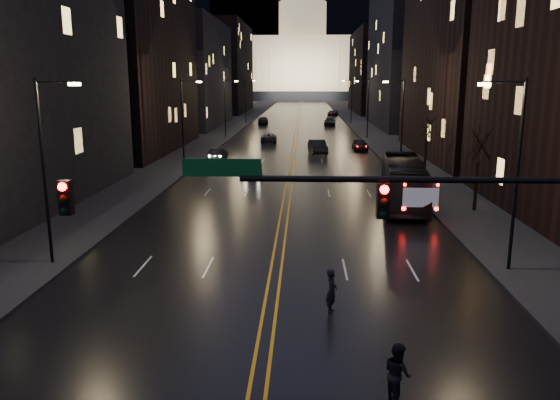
# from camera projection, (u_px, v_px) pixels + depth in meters

# --- Properties ---
(ground) EXTENTS (900.00, 900.00, 0.00)m
(ground) POSITION_uv_depth(u_px,v_px,m) (259.00, 380.00, 16.53)
(ground) COLOR black
(ground) RESTS_ON ground
(road) EXTENTS (20.00, 320.00, 0.02)m
(road) POSITION_uv_depth(u_px,v_px,m) (300.00, 114.00, 143.35)
(road) COLOR black
(road) RESTS_ON ground
(sidewalk_left) EXTENTS (8.00, 320.00, 0.16)m
(sidewalk_left) POSITION_uv_depth(u_px,v_px,m) (247.00, 114.00, 143.95)
(sidewalk_left) COLOR black
(sidewalk_left) RESTS_ON ground
(sidewalk_right) EXTENTS (8.00, 320.00, 0.16)m
(sidewalk_right) POSITION_uv_depth(u_px,v_px,m) (353.00, 114.00, 142.73)
(sidewalk_right) COLOR black
(sidewalk_right) RESTS_ON ground
(center_line) EXTENTS (0.62, 320.00, 0.01)m
(center_line) POSITION_uv_depth(u_px,v_px,m) (300.00, 114.00, 143.35)
(center_line) COLOR orange
(center_line) RESTS_ON road
(building_left_mid) EXTENTS (12.00, 30.00, 28.00)m
(building_left_mid) POSITION_uv_depth(u_px,v_px,m) (124.00, 37.00, 67.11)
(building_left_mid) COLOR black
(building_left_mid) RESTS_ON ground
(building_left_far) EXTENTS (12.00, 34.00, 20.00)m
(building_left_far) POSITION_uv_depth(u_px,v_px,m) (189.00, 74.00, 105.04)
(building_left_far) COLOR black
(building_left_far) RESTS_ON ground
(building_left_dist) EXTENTS (12.00, 40.00, 24.00)m
(building_left_dist) POSITION_uv_depth(u_px,v_px,m) (225.00, 68.00, 151.44)
(building_left_dist) COLOR black
(building_left_dist) RESTS_ON ground
(building_right_mid) EXTENTS (12.00, 34.00, 26.00)m
(building_right_mid) POSITION_uv_depth(u_px,v_px,m) (410.00, 58.00, 102.58)
(building_right_mid) COLOR black
(building_right_mid) RESTS_ON ground
(building_right_dist) EXTENTS (12.00, 40.00, 22.00)m
(building_right_dist) POSITION_uv_depth(u_px,v_px,m) (377.00, 72.00, 149.84)
(building_right_dist) COLOR black
(building_right_dist) RESTS_ON ground
(capitol) EXTENTS (90.00, 50.00, 58.50)m
(capitol) POSITION_uv_depth(u_px,v_px,m) (302.00, 62.00, 256.73)
(capitol) COLOR black
(capitol) RESTS_ON ground
(traffic_signal) EXTENTS (17.29, 0.45, 7.00)m
(traffic_signal) POSITION_uv_depth(u_px,v_px,m) (469.00, 219.00, 15.17)
(traffic_signal) COLOR black
(traffic_signal) RESTS_ON ground
(streetlamp_right_near) EXTENTS (2.13, 0.25, 9.00)m
(streetlamp_right_near) POSITION_uv_depth(u_px,v_px,m) (514.00, 166.00, 24.72)
(streetlamp_right_near) COLOR black
(streetlamp_right_near) RESTS_ON ground
(streetlamp_left_near) EXTENTS (2.13, 0.25, 9.00)m
(streetlamp_left_near) POSITION_uv_depth(u_px,v_px,m) (47.00, 163.00, 25.66)
(streetlamp_left_near) COLOR black
(streetlamp_left_near) RESTS_ON ground
(streetlamp_right_mid) EXTENTS (2.13, 0.25, 9.00)m
(streetlamp_right_mid) POSITION_uv_depth(u_px,v_px,m) (401.00, 119.00, 53.99)
(streetlamp_right_mid) COLOR black
(streetlamp_right_mid) RESTS_ON ground
(streetlamp_left_mid) EXTENTS (2.13, 0.25, 9.00)m
(streetlamp_left_mid) POSITION_uv_depth(u_px,v_px,m) (184.00, 119.00, 54.93)
(streetlamp_left_mid) COLOR black
(streetlamp_left_mid) RESTS_ON ground
(streetlamp_right_far) EXTENTS (2.13, 0.25, 9.00)m
(streetlamp_right_far) POSITION_uv_depth(u_px,v_px,m) (367.00, 105.00, 83.26)
(streetlamp_right_far) COLOR black
(streetlamp_right_far) RESTS_ON ground
(streetlamp_left_far) EXTENTS (2.13, 0.25, 9.00)m
(streetlamp_left_far) POSITION_uv_depth(u_px,v_px,m) (226.00, 105.00, 84.19)
(streetlamp_left_far) COLOR black
(streetlamp_left_far) RESTS_ON ground
(streetlamp_right_dist) EXTENTS (2.13, 0.25, 9.00)m
(streetlamp_right_dist) POSITION_uv_depth(u_px,v_px,m) (351.00, 99.00, 112.53)
(streetlamp_right_dist) COLOR black
(streetlamp_right_dist) RESTS_ON ground
(streetlamp_left_dist) EXTENTS (2.13, 0.25, 9.00)m
(streetlamp_left_dist) POSITION_uv_depth(u_px,v_px,m) (246.00, 99.00, 113.46)
(streetlamp_left_dist) COLOR black
(streetlamp_left_dist) RESTS_ON ground
(tree_right_mid) EXTENTS (2.40, 2.40, 6.65)m
(tree_right_mid) POSITION_uv_depth(u_px,v_px,m) (479.00, 147.00, 36.46)
(tree_right_mid) COLOR black
(tree_right_mid) RESTS_ON ground
(tree_right_far) EXTENTS (2.40, 2.40, 6.65)m
(tree_right_far) POSITION_uv_depth(u_px,v_px,m) (427.00, 127.00, 52.07)
(tree_right_far) COLOR black
(tree_right_far) RESTS_ON ground
(bus) EXTENTS (4.19, 12.30, 3.36)m
(bus) POSITION_uv_depth(u_px,v_px,m) (403.00, 182.00, 39.47)
(bus) COLOR black
(bus) RESTS_ON ground
(oncoming_car_a) EXTENTS (1.95, 4.22, 1.40)m
(oncoming_car_a) POSITION_uv_depth(u_px,v_px,m) (254.00, 168.00, 51.74)
(oncoming_car_a) COLOR black
(oncoming_car_a) RESTS_ON ground
(oncoming_car_b) EXTENTS (1.87, 4.15, 1.32)m
(oncoming_car_b) POSITION_uv_depth(u_px,v_px,m) (218.00, 154.00, 61.88)
(oncoming_car_b) COLOR black
(oncoming_car_b) RESTS_ON ground
(oncoming_car_c) EXTENTS (2.46, 5.00, 1.37)m
(oncoming_car_c) POSITION_uv_depth(u_px,v_px,m) (269.00, 138.00, 79.27)
(oncoming_car_c) COLOR black
(oncoming_car_c) RESTS_ON ground
(oncoming_car_d) EXTENTS (2.57, 5.46, 1.54)m
(oncoming_car_d) POSITION_uv_depth(u_px,v_px,m) (263.00, 120.00, 111.93)
(oncoming_car_d) COLOR black
(oncoming_car_d) RESTS_ON ground
(receding_car_a) EXTENTS (2.49, 5.38, 1.71)m
(receding_car_a) POSITION_uv_depth(u_px,v_px,m) (318.00, 147.00, 66.90)
(receding_car_a) COLOR black
(receding_car_a) RESTS_ON ground
(receding_car_b) EXTENTS (1.83, 4.48, 1.52)m
(receding_car_b) POSITION_uv_depth(u_px,v_px,m) (360.00, 145.00, 70.16)
(receding_car_b) COLOR black
(receding_car_b) RESTS_ON ground
(receding_car_c) EXTENTS (2.53, 5.61, 1.59)m
(receding_car_c) POSITION_uv_depth(u_px,v_px,m) (330.00, 122.00, 108.22)
(receding_car_c) COLOR black
(receding_car_c) RESTS_ON ground
(receding_car_d) EXTENTS (3.11, 5.52, 1.45)m
(receding_car_d) POSITION_uv_depth(u_px,v_px,m) (333.00, 113.00, 138.08)
(receding_car_d) COLOR black
(receding_car_d) RESTS_ON ground
(pedestrian_a) EXTENTS (0.55, 0.72, 1.77)m
(pedestrian_a) POSITION_uv_depth(u_px,v_px,m) (332.00, 291.00, 21.11)
(pedestrian_a) COLOR black
(pedestrian_a) RESTS_ON ground
(pedestrian_b) EXTENTS (0.77, 0.99, 1.80)m
(pedestrian_b) POSITION_uv_depth(u_px,v_px,m) (397.00, 373.00, 15.19)
(pedestrian_b) COLOR black
(pedestrian_b) RESTS_ON ground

